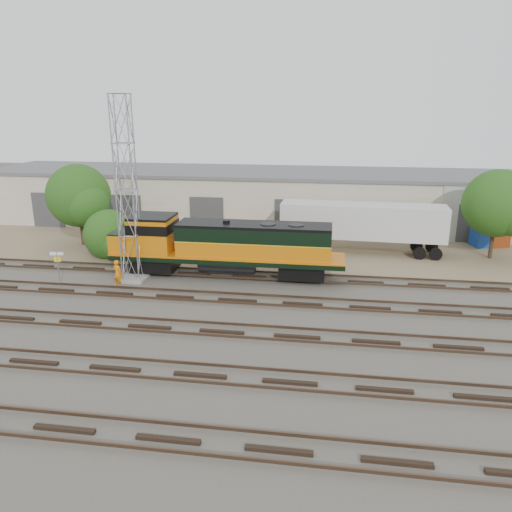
# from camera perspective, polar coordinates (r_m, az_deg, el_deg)

# --- Properties ---
(ground) EXTENTS (140.00, 140.00, 0.00)m
(ground) POSITION_cam_1_polar(r_m,az_deg,el_deg) (29.50, -2.67, -6.27)
(ground) COLOR #47423A
(ground) RESTS_ON ground
(dirt_strip) EXTENTS (80.00, 16.00, 0.02)m
(dirt_strip) POSITION_cam_1_polar(r_m,az_deg,el_deg) (43.50, 1.15, 1.45)
(dirt_strip) COLOR #726047
(dirt_strip) RESTS_ON ground
(tracks) EXTENTS (80.00, 20.40, 0.28)m
(tracks) POSITION_cam_1_polar(r_m,az_deg,el_deg) (26.79, -3.92, -8.60)
(tracks) COLOR black
(tracks) RESTS_ON ground
(warehouse) EXTENTS (58.40, 10.40, 5.30)m
(warehouse) POSITION_cam_1_polar(r_m,az_deg,el_deg) (50.64, 2.41, 6.71)
(warehouse) COLOR beige
(warehouse) RESTS_ON ground
(locomotive) EXTENTS (16.36, 2.87, 3.93)m
(locomotive) POSITION_cam_1_polar(r_m,az_deg,el_deg) (34.66, -3.83, 1.25)
(locomotive) COLOR black
(locomotive) RESTS_ON tracks
(signal_tower) EXTENTS (1.81, 1.81, 12.27)m
(signal_tower) POSITION_cam_1_polar(r_m,az_deg,el_deg) (34.12, -14.55, 6.89)
(signal_tower) COLOR gray
(signal_tower) RESTS_ON ground
(sign_post) EXTENTS (0.89, 0.20, 2.20)m
(sign_post) POSITION_cam_1_polar(r_m,az_deg,el_deg) (36.09, -21.74, -0.52)
(sign_post) COLOR gray
(sign_post) RESTS_ON ground
(worker) EXTENTS (0.78, 0.65, 1.84)m
(worker) POSITION_cam_1_polar(r_m,az_deg,el_deg) (34.22, -15.54, -1.92)
(worker) COLOR orange
(worker) RESTS_ON ground
(semi_trailer) EXTENTS (13.12, 3.15, 4.01)m
(semi_trailer) POSITION_cam_1_polar(r_m,az_deg,el_deg) (41.15, 12.46, 3.76)
(semi_trailer) COLOR silver
(semi_trailer) RESTS_ON ground
(dumpster_blue) EXTENTS (1.97, 1.91, 1.50)m
(dumpster_blue) POSITION_cam_1_polar(r_m,az_deg,el_deg) (46.62, 24.46, 1.90)
(dumpster_blue) COLOR navy
(dumpster_blue) RESTS_ON ground
(dumpster_red) EXTENTS (1.82, 1.76, 1.40)m
(dumpster_red) POSITION_cam_1_polar(r_m,az_deg,el_deg) (47.21, 25.89, 1.83)
(dumpster_red) COLOR maroon
(dumpster_red) RESTS_ON ground
(tree_west) EXTENTS (5.56, 5.29, 6.93)m
(tree_west) POSITION_cam_1_polar(r_m,az_deg,el_deg) (44.44, -19.41, 6.28)
(tree_west) COLOR #382619
(tree_west) RESTS_ON ground
(tree_mid) EXTENTS (4.19, 3.99, 3.99)m
(tree_mid) POSITION_cam_1_polar(r_m,az_deg,el_deg) (40.93, -16.26, 2.16)
(tree_mid) COLOR #382619
(tree_mid) RESTS_ON ground
(tree_east) EXTENTS (5.42, 5.17, 6.97)m
(tree_east) POSITION_cam_1_polar(r_m,az_deg,el_deg) (42.35, 26.25, 5.17)
(tree_east) COLOR #382619
(tree_east) RESTS_ON ground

